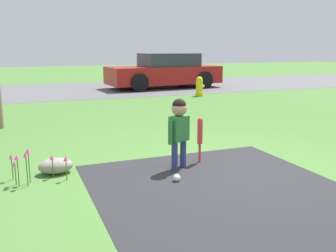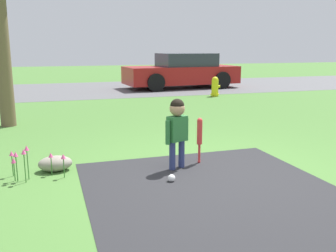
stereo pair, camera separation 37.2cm
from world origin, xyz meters
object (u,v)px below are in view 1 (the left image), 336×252
Objects in this scene: child at (179,124)px; parked_car at (165,72)px; baseball_bat at (200,134)px; sports_ball at (177,178)px; fire_hydrant at (199,86)px.

child is 10.38m from parked_car.
parked_car is (3.21, 9.60, 0.23)m from baseball_bat.
parked_car is at bearing 46.78° from child.
fire_hydrant is at bearing 61.64° from sports_ball.
parked_car is (3.59, 9.74, 0.03)m from child.
fire_hydrant is 2.91m from parked_car.
child is at bearing 63.63° from sports_ball.
sports_ball is 10.92m from parked_car.
child reaches higher than sports_ball.
fire_hydrant is at bearing 38.54° from child.
baseball_bat reaches higher than sports_ball.
sports_ball is (-0.23, -0.46, -0.58)m from child.
baseball_bat is at bearing -116.43° from fire_hydrant.
baseball_bat is at bearing 67.73° from parked_car.
baseball_bat is 7.16× the size of sports_ball.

